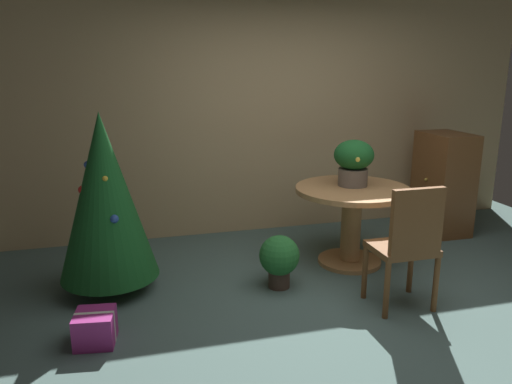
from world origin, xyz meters
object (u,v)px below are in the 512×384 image
Objects in this scene: flower_vase at (354,160)px; round_dining_table at (352,211)px; wooden_chair_near at (408,241)px; potted_plant at (279,258)px; wooden_cabinet at (443,183)px; holiday_tree at (105,197)px; gift_box_purple at (95,328)px.

round_dining_table is at bearing -113.33° from flower_vase.
wooden_chair_near is 2.16× the size of potted_plant.
holiday_tree is at bearing -170.49° from wooden_cabinet.
potted_plant is (1.49, 0.51, 0.15)m from gift_box_purple.
holiday_tree is at bearing -177.96° from flower_vase.
holiday_tree is 1.53m from potted_plant.
holiday_tree is 1.34× the size of wooden_cabinet.
flower_vase is 1.12m from wooden_chair_near.
flower_vase is (0.03, 0.07, 0.47)m from round_dining_table.
holiday_tree is 5.02× the size of gift_box_purple.
potted_plant is (1.39, -0.32, -0.55)m from holiday_tree.
wooden_chair_near is 0.88× the size of wooden_cabinet.
flower_vase reaches higher than round_dining_table.
wooden_chair_near is 2.09m from wooden_cabinet.
holiday_tree is at bearing 156.75° from wooden_chair_near.
gift_box_purple is at bearing -158.66° from flower_vase.
wooden_cabinet is (3.71, 1.44, 0.45)m from gift_box_purple.
gift_box_purple is 0.65× the size of potted_plant.
flower_vase is 2.24m from holiday_tree.
wooden_cabinet is (1.40, 1.55, 0.00)m from wooden_chair_near.
wooden_chair_near is at bearing -90.00° from round_dining_table.
wooden_cabinet is 2.44× the size of potted_plant.
flower_vase is 1.19m from potted_plant.
holiday_tree reaches higher than wooden_chair_near.
holiday_tree is (-2.21, 0.95, 0.26)m from wooden_chair_near.
wooden_chair_near is at bearing -91.63° from flower_vase.
potted_plant is (-0.82, -0.33, -0.26)m from round_dining_table.
potted_plant is (-0.82, 0.63, -0.30)m from wooden_chair_near.
gift_box_purple is at bearing -96.77° from holiday_tree.
holiday_tree is at bearing 167.11° from potted_plant.
holiday_tree reaches higher than round_dining_table.
flower_vase reaches higher than potted_plant.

